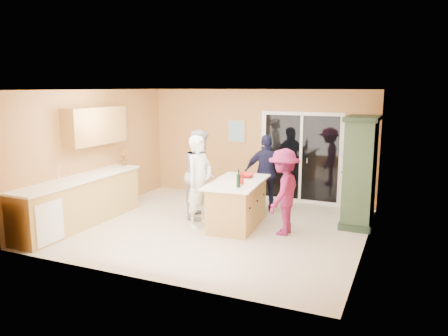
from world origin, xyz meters
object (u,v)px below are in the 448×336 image
at_px(woman_grey, 201,174).
at_px(woman_navy, 267,173).
at_px(woman_white, 199,182).
at_px(green_hutch, 360,173).
at_px(woman_magenta, 284,192).
at_px(kitchen_island, 237,205).

height_order(woman_grey, woman_navy, woman_grey).
bearing_deg(woman_white, green_hutch, -50.74).
relative_size(woman_white, woman_grey, 0.98).
bearing_deg(woman_navy, green_hutch, 158.89).
xyz_separation_m(woman_white, woman_magenta, (1.58, 0.24, -0.09)).
height_order(kitchen_island, woman_white, woman_white).
xyz_separation_m(woman_grey, woman_navy, (1.13, 0.91, -0.07)).
bearing_deg(woman_navy, woman_magenta, 103.53).
bearing_deg(woman_magenta, woman_navy, -147.10).
relative_size(kitchen_island, woman_navy, 1.06).
distance_m(green_hutch, woman_grey, 3.15).
bearing_deg(green_hutch, woman_magenta, -136.69).
relative_size(kitchen_island, woman_grey, 0.97).
bearing_deg(woman_navy, woman_white, 44.94).
bearing_deg(kitchen_island, woman_magenta, -10.02).
xyz_separation_m(green_hutch, woman_navy, (-1.93, 0.17, -0.20)).
bearing_deg(kitchen_island, woman_navy, 75.94).
bearing_deg(woman_grey, green_hutch, -92.16).
height_order(woman_navy, woman_magenta, woman_navy).
xyz_separation_m(kitchen_island, woman_white, (-0.65, -0.32, 0.46)).
distance_m(kitchen_island, woman_grey, 1.09).
distance_m(kitchen_island, woman_navy, 1.29).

